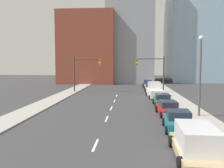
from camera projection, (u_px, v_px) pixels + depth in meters
name	position (u px, v px, depth m)	size (l,w,h in m)	color
sidewalk_left	(79.00, 87.00, 52.07)	(2.84, 90.96, 0.12)	#9E9B93
sidewalk_right	(162.00, 88.00, 50.80)	(2.84, 90.96, 0.12)	#9E9B93
lane_stripe_at_9m	(95.00, 145.00, 15.52)	(0.16, 2.40, 0.01)	beige
lane_stripe_at_17m	(107.00, 119.00, 22.82)	(0.16, 2.40, 0.01)	beige
lane_stripe_at_22m	(111.00, 108.00, 28.22)	(0.16, 2.40, 0.01)	beige
lane_stripe_at_28m	(114.00, 101.00, 33.71)	(0.16, 2.40, 0.01)	beige
lane_stripe_at_33m	(117.00, 96.00, 39.17)	(0.16, 2.40, 0.01)	beige
building_brick_left	(89.00, 49.00, 66.87)	(14.00, 16.00, 17.95)	brown
building_office_center	(130.00, 26.00, 69.51)	(12.00, 20.00, 30.73)	gray
building_glass_right	(191.00, 10.00, 71.76)	(13.00, 20.00, 40.96)	#8CADC6
traffic_signal_left	(82.00, 69.00, 43.65)	(4.87, 0.35, 6.25)	#38383D
traffic_signal_right	(155.00, 69.00, 42.71)	(4.87, 0.35, 6.25)	#38383D
street_lamp	(200.00, 70.00, 23.25)	(0.44, 0.44, 7.63)	#4C4C51
box_truck_tan	(196.00, 143.00, 13.15)	(2.54, 5.57, 1.81)	tan
sedan_teal	(178.00, 121.00, 18.94)	(2.32, 4.33, 1.51)	#196B75
sedan_red	(168.00, 109.00, 24.48)	(2.20, 4.71, 1.40)	red
sedan_green	(163.00, 100.00, 29.90)	(2.15, 4.67, 1.42)	#1E6033
pickup_truck_white	(155.00, 91.00, 37.12)	(2.50, 5.67, 2.28)	silver
sedan_orange	(151.00, 88.00, 43.94)	(2.15, 4.21, 1.45)	orange
sedan_silver	(150.00, 86.00, 48.77)	(2.21, 4.36, 1.42)	#B2B2BC
sedan_blue	(148.00, 84.00, 53.99)	(2.39, 4.53, 1.46)	navy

